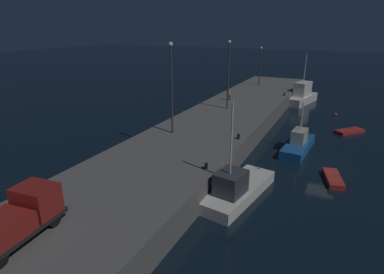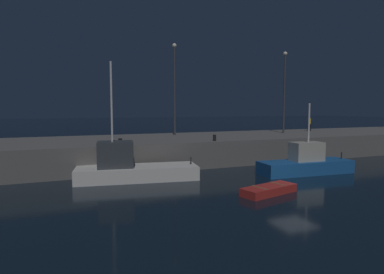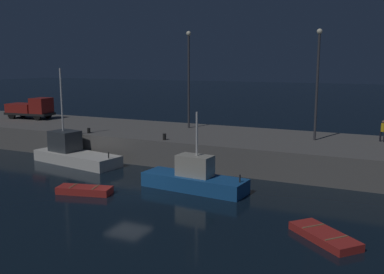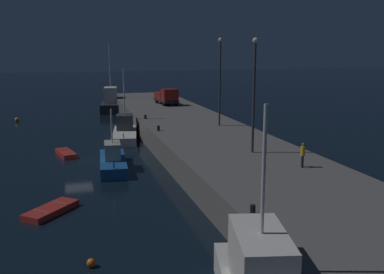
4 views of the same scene
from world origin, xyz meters
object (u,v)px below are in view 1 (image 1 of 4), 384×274
Objects in this scene: lamp_post_west at (171,82)px; lamp_post_central at (260,63)px; bollard_west at (284,94)px; bollard_east at (206,166)px; fishing_boat_orange at (237,189)px; utility_truck at (16,219)px; dinghy_orange_near at (349,131)px; rowboat_white_mid at (333,179)px; fishing_boat_blue at (302,96)px; bollard_central at (238,136)px; mooring_buoy_mid at (336,114)px; fishing_boat_white at (298,144)px; dockworker at (229,94)px; lamp_post_east at (228,70)px.

lamp_post_west reaches higher than lamp_post_central.
bollard_west is (-7.41, -6.11, -3.93)m from lamp_post_central.
lamp_post_west is 19.35× the size of bollard_east.
fishing_boat_orange is 0.93× the size of lamp_post_west.
lamp_post_west is 19.43m from utility_truck.
rowboat_white_mid reaches higher than dinghy_orange_near.
fishing_boat_blue reaches higher than bollard_central.
mooring_buoy_mid is 31.21m from bollard_east.
lamp_post_west is (-0.11, 15.86, 7.22)m from rowboat_white_mid.
utility_truck is (-48.61, 7.68, 2.00)m from fishing_boat_blue.
lamp_post_central is 13.62× the size of bollard_central.
fishing_boat_white reaches higher than bollard_west.
dinghy_orange_near is at bearing -96.02° from dockworker.
mooring_buoy_mid is at bearing -10.77° from fishing_boat_orange.
dockworker is at bearing 16.83° from lamp_post_east.
rowboat_white_mid is 23.45m from dockworker.
lamp_post_east is 19.50× the size of bollard_west.
dinghy_orange_near is 23.64m from lamp_post_central.
mooring_buoy_mid is (7.90, 2.01, 0.02)m from dinghy_orange_near.
lamp_post_central is (31.71, -0.87, -1.11)m from lamp_post_west.
lamp_post_west is at bearing 4.16° from utility_truck.
fishing_boat_orange reaches higher than dockworker.
bollard_west is at bearing 4.19° from fishing_boat_orange.
mooring_buoy_mid is 16.28m from dockworker.
bollard_east is at bearing 179.58° from bollard_west.
bollard_east is (-30.05, 8.14, 2.21)m from mooring_buoy_mid.
bollard_west is 23.20m from bollard_central.
utility_truck is at bearing -179.43° from lamp_post_central.
lamp_post_east is 18.80× the size of bollard_east.
fishing_boat_white is 27.42m from utility_truck.
fishing_boat_white is at bearing -172.91° from fishing_boat_blue.
fishing_boat_blue is 15.42m from dockworker.
dockworker is at bearing 112.52° from mooring_buoy_mid.
bollard_east is (-36.34, 2.31, 1.06)m from fishing_boat_blue.
lamp_post_west is (-23.37, 14.89, 7.23)m from mooring_buoy_mid.
bollard_east is at bearing 176.37° from fishing_boat_blue.
utility_truck is at bearing 142.77° from rowboat_white_mid.
lamp_post_east reaches higher than fishing_boat_blue.
lamp_post_west reaches higher than dinghy_orange_near.
bollard_east is (-22.14, 10.16, 2.23)m from dinghy_orange_near.
dinghy_orange_near is at bearing -131.68° from bollard_west.
fishing_boat_orange is at bearing 169.23° from mooring_buoy_mid.
bollard_central is (-23.20, 0.13, 0.03)m from bollard_west.
dockworker is (36.18, 1.27, -0.19)m from utility_truck.
bollard_west is (30.69, 2.25, 1.56)m from fishing_boat_orange.
utility_truck reaches higher than mooring_buoy_mid.
lamp_post_east is at bearing -177.80° from lamp_post_central.
lamp_post_central is at bearing 44.62° from dinghy_orange_near.
bollard_west is at bearing 20.16° from rowboat_white_mid.
fishing_boat_orange is 9.31m from rowboat_white_mid.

